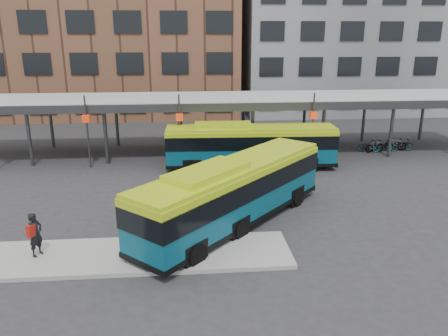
{
  "coord_description": "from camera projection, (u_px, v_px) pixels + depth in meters",
  "views": [
    {
      "loc": [
        -2.53,
        -18.84,
        8.53
      ],
      "look_at": [
        -0.64,
        2.95,
        1.8
      ],
      "focal_mm": 35.0,
      "sensor_mm": 36.0,
      "label": 1
    }
  ],
  "objects": [
    {
      "name": "pedestrian",
      "position": [
        35.0,
        234.0,
        16.94
      ],
      "size": [
        0.68,
        0.77,
        1.78
      ],
      "rotation": [
        0.0,
        0.0,
        1.1
      ],
      "color": "black",
      "rests_on": "boarding_island"
    },
    {
      "name": "boarding_island",
      "position": [
        115.0,
        256.0,
        17.32
      ],
      "size": [
        14.0,
        3.0,
        0.18
      ],
      "primitive_type": "cube",
      "color": "gray",
      "rests_on": "ground"
    },
    {
      "name": "bike_rack",
      "position": [
        386.0,
        146.0,
        32.96
      ],
      "size": [
        4.35,
        1.35,
        0.97
      ],
      "color": "slate",
      "rests_on": "ground"
    },
    {
      "name": "bus_front",
      "position": [
        234.0,
        191.0,
        19.94
      ],
      "size": [
        9.68,
        10.17,
        3.19
      ],
      "rotation": [
        0.0,
        0.0,
        0.82
      ],
      "color": "#08475D",
      "rests_on": "ground"
    },
    {
      "name": "building_brick",
      "position": [
        114.0,
        10.0,
        47.06
      ],
      "size": [
        26.0,
        14.0,
        22.0
      ],
      "primitive_type": "cube",
      "color": "brown",
      "rests_on": "ground"
    },
    {
      "name": "ground",
      "position": [
        243.0,
        222.0,
        20.65
      ],
      "size": [
        120.0,
        120.0,
        0.0
      ],
      "primitive_type": "plane",
      "color": "#28282B",
      "rests_on": "ground"
    },
    {
      "name": "canopy",
      "position": [
        220.0,
        100.0,
        31.76
      ],
      "size": [
        40.0,
        6.53,
        4.8
      ],
      "color": "#999B9E",
      "rests_on": "ground"
    },
    {
      "name": "bus_rear",
      "position": [
        250.0,
        145.0,
        28.61
      ],
      "size": [
        11.09,
        2.8,
        3.04
      ],
      "rotation": [
        0.0,
        0.0,
        -0.04
      ],
      "color": "#08475D",
      "rests_on": "ground"
    },
    {
      "name": "building_grey",
      "position": [
        348.0,
        20.0,
        49.51
      ],
      "size": [
        24.0,
        14.0,
        20.0
      ],
      "primitive_type": "cube",
      "color": "slate",
      "rests_on": "ground"
    }
  ]
}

